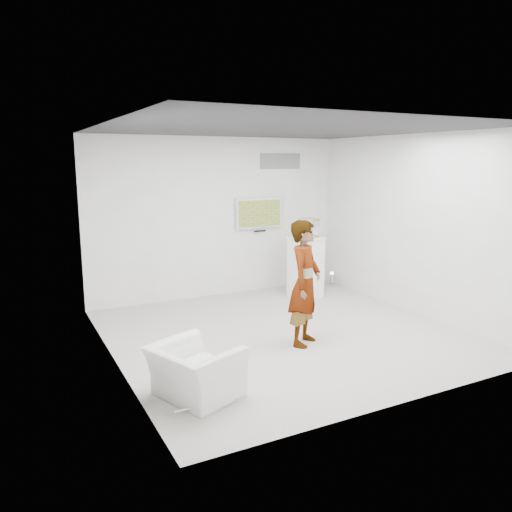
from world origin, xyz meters
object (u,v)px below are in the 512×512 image
tv (259,213)px  floor_uplight (332,279)px  armchair (195,372)px  person (305,283)px  pedestal (306,267)px

tv → floor_uplight: bearing=-15.8°
tv → armchair: bearing=-126.2°
floor_uplight → armchair: bearing=-141.7°
tv → person: tv is taller
person → floor_uplight: bearing=8.6°
person → pedestal: person is taller
floor_uplight → person: bearing=-132.4°
armchair → floor_uplight: 5.43m
armchair → pedestal: pedestal is taller
armchair → pedestal: bearing=-69.3°
tv → floor_uplight: size_ratio=3.50×
armchair → tv: bearing=-56.9°
tv → person: (-0.82, -2.95, -0.67)m
tv → pedestal: size_ratio=0.87×
person → floor_uplight: person is taller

